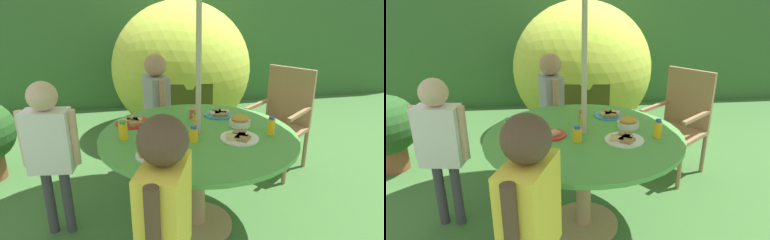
# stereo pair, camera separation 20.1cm
# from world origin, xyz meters

# --- Properties ---
(ground_plane) EXTENTS (10.00, 10.00, 0.02)m
(ground_plane) POSITION_xyz_m (0.00, 0.00, -0.01)
(ground_plane) COLOR #3D6B33
(hedge_backdrop) EXTENTS (9.00, 0.70, 1.71)m
(hedge_backdrop) POSITION_xyz_m (0.00, 3.45, 0.86)
(hedge_backdrop) COLOR #33602D
(hedge_backdrop) RESTS_ON ground_plane
(garden_table) EXTENTS (1.35, 1.35, 0.76)m
(garden_table) POSITION_xyz_m (0.00, 0.00, 0.61)
(garden_table) COLOR tan
(garden_table) RESTS_ON ground_plane
(wooden_chair) EXTENTS (0.68, 0.68, 1.01)m
(wooden_chair) POSITION_xyz_m (1.04, 0.80, 0.54)
(wooden_chair) COLOR #93704C
(wooden_chair) RESTS_ON ground_plane
(dome_tent) EXTENTS (1.83, 1.83, 1.64)m
(dome_tent) POSITION_xyz_m (0.22, 1.97, 0.81)
(dome_tent) COLOR #B2C63F
(dome_tent) RESTS_ON ground_plane
(potted_plant) EXTENTS (0.59, 0.59, 0.78)m
(potted_plant) POSITION_xyz_m (-1.80, 1.08, 0.45)
(potted_plant) COLOR brown
(potted_plant) RESTS_ON ground_plane
(child_in_grey_shirt) EXTENTS (0.23, 0.39, 1.18)m
(child_in_grey_shirt) POSITION_xyz_m (-0.20, 0.89, 0.75)
(child_in_grey_shirt) COLOR brown
(child_in_grey_shirt) RESTS_ON ground_plane
(child_in_white_shirt) EXTENTS (0.39, 0.20, 1.14)m
(child_in_white_shirt) POSITION_xyz_m (-1.00, 0.13, 0.73)
(child_in_white_shirt) COLOR #3F3F47
(child_in_white_shirt) RESTS_ON ground_plane
(child_in_yellow_shirt) EXTENTS (0.28, 0.39, 1.21)m
(child_in_yellow_shirt) POSITION_xyz_m (-0.34, -0.88, 0.78)
(child_in_yellow_shirt) COLOR brown
(child_in_yellow_shirt) RESTS_ON ground_plane
(snack_bowl) EXTENTS (0.15, 0.15, 0.08)m
(snack_bowl) POSITION_xyz_m (0.33, 0.09, 0.79)
(snack_bowl) COLOR white
(snack_bowl) RESTS_ON garden_table
(plate_mid_right) EXTENTS (0.26, 0.26, 0.03)m
(plate_mid_right) POSITION_xyz_m (-0.44, 0.28, 0.77)
(plate_mid_right) COLOR red
(plate_mid_right) RESTS_ON garden_table
(plate_far_left) EXTENTS (0.26, 0.26, 0.03)m
(plate_far_left) POSITION_xyz_m (0.24, -0.15, 0.77)
(plate_far_left) COLOR white
(plate_far_left) RESTS_ON garden_table
(plate_center_back) EXTENTS (0.23, 0.23, 0.03)m
(plate_center_back) POSITION_xyz_m (0.24, 0.33, 0.77)
(plate_center_back) COLOR #338CD8
(plate_center_back) RESTS_ON garden_table
(plate_near_right) EXTENTS (0.21, 0.21, 0.03)m
(plate_near_right) POSITION_xyz_m (-0.34, -0.29, 0.77)
(plate_near_right) COLOR white
(plate_near_right) RESTS_ON garden_table
(plate_center_front) EXTENTS (0.21, 0.21, 0.03)m
(plate_center_front) POSITION_xyz_m (-0.23, -0.01, 0.77)
(plate_center_front) COLOR red
(plate_center_front) RESTS_ON garden_table
(juice_bottle_near_left) EXTENTS (0.06, 0.06, 0.13)m
(juice_bottle_near_left) POSITION_xyz_m (-0.50, -0.00, 0.82)
(juice_bottle_near_left) COLOR yellow
(juice_bottle_near_left) RESTS_ON garden_table
(juice_bottle_far_right) EXTENTS (0.05, 0.05, 0.13)m
(juice_bottle_far_right) POSITION_xyz_m (0.48, -0.12, 0.82)
(juice_bottle_far_right) COLOR yellow
(juice_bottle_far_right) RESTS_ON garden_table
(juice_bottle_mid_left) EXTENTS (0.06, 0.06, 0.11)m
(juice_bottle_mid_left) POSITION_xyz_m (-0.06, -0.13, 0.81)
(juice_bottle_mid_left) COLOR yellow
(juice_bottle_mid_left) RESTS_ON garden_table
(juice_bottle_front_edge) EXTENTS (0.05, 0.05, 0.12)m
(juice_bottle_front_edge) POSITION_xyz_m (0.01, 0.12, 0.81)
(juice_bottle_front_edge) COLOR yellow
(juice_bottle_front_edge) RESTS_ON garden_table
(cup_near) EXTENTS (0.06, 0.06, 0.07)m
(cup_near) POSITION_xyz_m (0.03, 0.32, 0.79)
(cup_near) COLOR #E04C47
(cup_near) RESTS_ON garden_table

